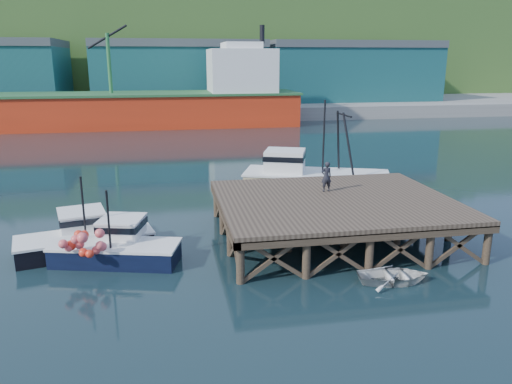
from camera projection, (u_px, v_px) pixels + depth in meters
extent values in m
plane|color=black|center=(230.00, 244.00, 25.48)|extent=(300.00, 300.00, 0.00)
cube|color=brown|center=(335.00, 201.00, 25.92)|extent=(12.00, 10.00, 0.25)
cube|color=#473828|center=(372.00, 237.00, 21.37)|extent=(12.00, 0.30, 0.35)
cylinder|color=#473828|center=(240.00, 265.00, 20.77)|extent=(0.36, 0.36, 2.60)
cylinder|color=#473828|center=(487.00, 247.00, 22.76)|extent=(0.36, 0.36, 2.60)
cylinder|color=#473828|center=(217.00, 203.00, 29.70)|extent=(0.36, 0.36, 2.60)
cylinder|color=#473828|center=(395.00, 194.00, 31.69)|extent=(0.36, 0.36, 2.60)
cube|color=gray|center=(180.00, 105.00, 91.74)|extent=(160.00, 40.00, 2.00)
cube|color=#1A5257|center=(180.00, 75.00, 85.57)|extent=(28.00, 16.00, 9.00)
cube|color=#1A5257|center=(346.00, 74.00, 90.81)|extent=(30.00, 16.00, 9.00)
cube|color=red|center=(98.00, 111.00, 68.43)|extent=(55.00, 9.50, 4.40)
cube|color=#26592D|center=(96.00, 94.00, 67.84)|extent=(55.50, 10.00, 0.30)
cube|color=silver|center=(241.00, 71.00, 70.56)|extent=(9.00, 9.00, 6.00)
cube|color=silver|center=(241.00, 47.00, 69.71)|extent=(5.00, 7.00, 1.20)
cylinder|color=black|center=(262.00, 34.00, 69.79)|extent=(0.70, 0.70, 2.50)
cube|color=#2D511E|center=(174.00, 51.00, 117.68)|extent=(220.00, 50.00, 22.00)
cube|color=black|center=(116.00, 254.00, 22.96)|extent=(6.01, 3.44, 0.88)
cube|color=silver|center=(115.00, 245.00, 22.84)|extent=(6.13, 3.51, 0.12)
cube|color=silver|center=(122.00, 229.00, 23.72)|extent=(2.26, 2.26, 0.88)
cube|color=black|center=(122.00, 225.00, 23.67)|extent=(2.39, 2.39, 0.29)
cylinder|color=black|center=(109.00, 220.00, 21.95)|extent=(0.10, 0.10, 2.74)
cube|color=black|center=(86.00, 244.00, 24.24)|extent=(6.61, 3.72, 0.86)
cube|color=silver|center=(85.00, 235.00, 24.12)|extent=(6.74, 3.79, 0.12)
cube|color=silver|center=(82.00, 220.00, 25.00)|extent=(2.51, 2.51, 0.86)
cube|color=black|center=(81.00, 217.00, 24.95)|extent=(2.64, 2.64, 0.29)
cylinder|color=black|center=(83.00, 209.00, 23.18)|extent=(0.10, 0.10, 3.07)
sphere|color=#E15254|center=(71.00, 252.00, 21.49)|extent=(0.40, 0.40, 0.40)
sphere|color=#E15254|center=(92.00, 245.00, 21.78)|extent=(0.40, 0.40, 0.40)
sphere|color=red|center=(81.00, 246.00, 21.21)|extent=(0.40, 0.40, 0.40)
cube|color=beige|center=(316.00, 185.00, 34.17)|extent=(10.14, 6.37, 1.57)
cube|color=silver|center=(316.00, 173.00, 33.96)|extent=(10.36, 6.59, 0.13)
cube|color=silver|center=(286.00, 164.00, 33.39)|extent=(3.29, 3.18, 1.57)
cube|color=black|center=(286.00, 158.00, 33.30)|extent=(3.40, 3.29, 0.35)
cylinder|color=black|center=(324.00, 139.00, 33.44)|extent=(0.12, 0.12, 5.23)
imported|color=silver|center=(394.00, 276.00, 20.96)|extent=(3.23, 2.50, 0.62)
imported|color=black|center=(326.00, 177.00, 27.06)|extent=(0.65, 0.48, 1.65)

